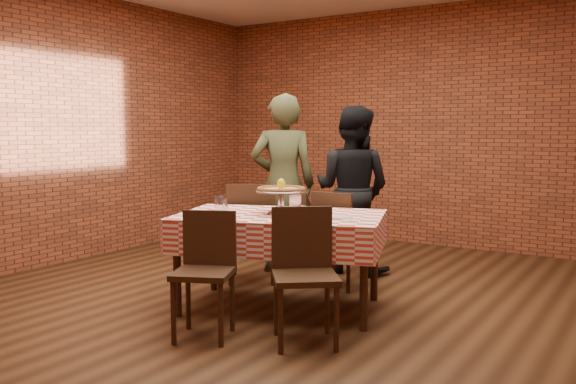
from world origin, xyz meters
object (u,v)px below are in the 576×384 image
object	(u,v)px
condiment_caddy	(298,200)
pizza_stand	(281,202)
diner_black	(352,190)
chair_far_right	(341,239)
pizza	(281,190)
chair_near_right	(305,277)
diner_olive	(283,183)
table	(280,262)
chair_far_left	(253,232)
chair_near_left	(203,276)
water_glass_right	(219,203)
water_glass_left	(222,206)

from	to	relation	value
condiment_caddy	pizza_stand	bearing A→B (deg)	-87.82
pizza_stand	diner_black	xyz separation A→B (m)	(-0.09, 1.42, -0.03)
chair_far_right	pizza	bearing A→B (deg)	83.67
chair_near_right	diner_olive	distance (m)	2.14
diner_black	condiment_caddy	bearing A→B (deg)	90.24
condiment_caddy	table	bearing A→B (deg)	-87.56
chair_far_left	diner_black	bearing A→B (deg)	-158.76
chair_near_left	chair_far_left	bearing A→B (deg)	89.41
pizza	diner_black	distance (m)	1.43
water_glass_right	chair_far_right	xyz separation A→B (m)	(0.63, 0.95, -0.39)
pizza_stand	chair_near_right	size ratio (longest dim) A/B	0.46
water_glass_left	chair_near_right	size ratio (longest dim) A/B	0.14
chair_near_right	table	bearing A→B (deg)	96.67
diner_olive	diner_black	distance (m)	0.69
pizza	diner_olive	size ratio (longest dim) A/B	0.22
chair_near_left	diner_black	size ratio (longest dim) A/B	0.52
water_glass_left	chair_far_right	distance (m)	1.26
chair_near_left	diner_olive	distance (m)	2.10
water_glass_right	chair_near_left	xyz separation A→B (m)	(0.48, -0.76, -0.39)
condiment_caddy	diner_black	distance (m)	1.12
pizza_stand	chair_near_left	xyz separation A→B (m)	(-0.06, -0.88, -0.42)
water_glass_right	table	bearing A→B (deg)	9.90
water_glass_left	chair_near_right	xyz separation A→B (m)	(0.95, -0.32, -0.37)
pizza_stand	chair_near_right	xyz separation A→B (m)	(0.58, -0.60, -0.40)
water_glass_left	chair_near_right	world-z (taller)	chair_near_right
chair_near_left	table	bearing A→B (deg)	61.49
water_glass_left	diner_black	bearing A→B (deg)	80.52
chair_far_right	diner_black	world-z (taller)	diner_black
pizza_stand	condiment_caddy	distance (m)	0.30
condiment_caddy	water_glass_left	bearing A→B (deg)	-124.15
table	pizza	size ratio (longest dim) A/B	4.08
table	chair_far_right	distance (m)	0.86
table	chair_far_right	world-z (taller)	chair_far_right
pizza_stand	water_glass_right	world-z (taller)	pizza_stand
condiment_caddy	chair_far_right	xyz separation A→B (m)	(0.12, 0.54, -0.40)
water_glass_left	pizza_stand	bearing A→B (deg)	36.77
chair_far_left	diner_olive	world-z (taller)	diner_olive
water_glass_left	diner_olive	xyz separation A→B (m)	(-0.31, 1.35, 0.06)
water_glass_right	condiment_caddy	world-z (taller)	condiment_caddy
table	chair_near_right	bearing A→B (deg)	-44.93
table	pizza_stand	distance (m)	0.48
table	pizza	world-z (taller)	pizza
table	chair_near_left	bearing A→B (deg)	-94.01
table	chair_near_right	xyz separation A→B (m)	(0.58, -0.58, 0.07)
water_glass_right	diner_black	distance (m)	1.59
pizza	water_glass_left	distance (m)	0.48
water_glass_right	condiment_caddy	distance (m)	0.65
water_glass_right	pizza	bearing A→B (deg)	12.06
chair_far_right	pizza_stand	bearing A→B (deg)	83.67
table	diner_black	bearing A→B (deg)	93.59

